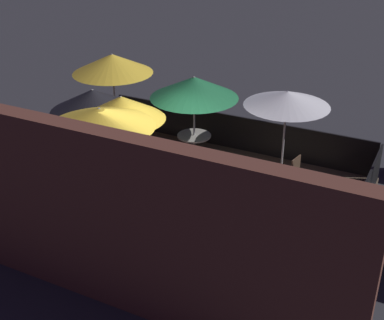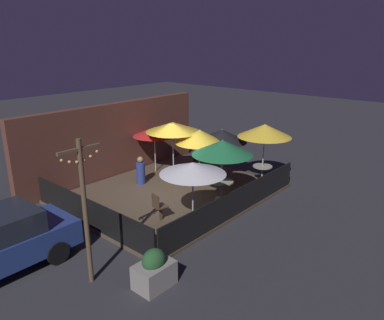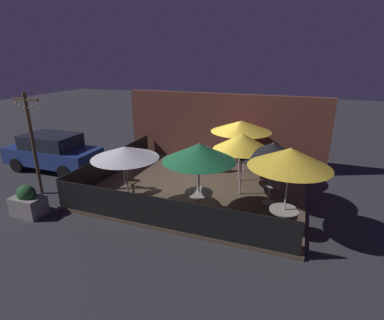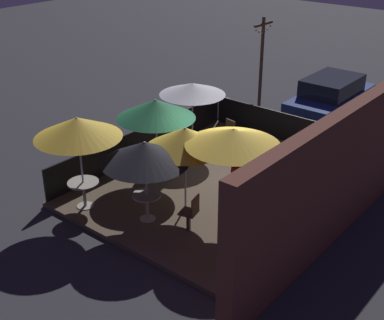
% 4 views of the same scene
% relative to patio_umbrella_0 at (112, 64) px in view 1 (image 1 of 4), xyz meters
% --- Properties ---
extents(ground_plane, '(60.00, 60.00, 0.00)m').
position_rel_patio_umbrella_0_xyz_m(ground_plane, '(-3.23, 2.13, -2.34)').
color(ground_plane, '#2D2D33').
extents(patio_deck, '(7.69, 6.28, 0.12)m').
position_rel_patio_umbrella_0_xyz_m(patio_deck, '(-3.23, 2.13, -2.28)').
color(patio_deck, brown).
rests_on(patio_deck, ground_plane).
extents(building_wall, '(9.29, 0.36, 3.25)m').
position_rel_patio_umbrella_0_xyz_m(building_wall, '(-3.23, 5.50, -0.71)').
color(building_wall, brown).
rests_on(building_wall, ground_plane).
extents(fence_front, '(7.49, 0.05, 0.95)m').
position_rel_patio_umbrella_0_xyz_m(fence_front, '(-3.23, -0.96, -1.74)').
color(fence_front, black).
rests_on(fence_front, patio_deck).
extents(fence_side_left, '(0.05, 6.08, 0.95)m').
position_rel_patio_umbrella_0_xyz_m(fence_side_left, '(-7.03, 2.13, -1.74)').
color(fence_side_left, black).
rests_on(fence_side_left, patio_deck).
extents(patio_umbrella_0, '(2.17, 2.17, 2.48)m').
position_rel_patio_umbrella_0_xyz_m(patio_umbrella_0, '(0.00, 0.00, 0.00)').
color(patio_umbrella_0, '#B2B2B7').
rests_on(patio_umbrella_0, patio_deck).
extents(patio_umbrella_1, '(2.22, 2.22, 2.29)m').
position_rel_patio_umbrella_0_xyz_m(patio_umbrella_1, '(-2.56, 0.21, -0.20)').
color(patio_umbrella_1, '#B2B2B7').
rests_on(patio_umbrella_1, patio_deck).
extents(patio_umbrella_2, '(2.13, 2.13, 2.11)m').
position_rel_patio_umbrella_0_xyz_m(patio_umbrella_2, '(-0.58, 1.70, -0.38)').
color(patio_umbrella_2, '#B2B2B7').
rests_on(patio_umbrella_2, patio_deck).
extents(patio_umbrella_3, '(1.93, 1.93, 2.03)m').
position_rel_patio_umbrella_0_xyz_m(patio_umbrella_3, '(-1.94, 4.40, -0.38)').
color(patio_umbrella_3, '#B2B2B7').
rests_on(patio_umbrella_3, patio_deck).
extents(patio_umbrella_4, '(2.01, 2.01, 2.23)m').
position_rel_patio_umbrella_0_xyz_m(patio_umbrella_4, '(-1.63, 2.05, -0.26)').
color(patio_umbrella_4, '#B2B2B7').
rests_on(patio_umbrella_4, patio_deck).
extents(patio_umbrella_5, '(2.08, 2.08, 2.11)m').
position_rel_patio_umbrella_0_xyz_m(patio_umbrella_5, '(-4.78, -0.30, -0.29)').
color(patio_umbrella_5, '#B2B2B7').
rests_on(patio_umbrella_5, patio_deck).
extents(patio_umbrella_6, '(2.29, 2.29, 2.42)m').
position_rel_patio_umbrella_0_xyz_m(patio_umbrella_6, '(-1.93, 3.27, -0.00)').
color(patio_umbrella_6, '#B2B2B7').
rests_on(patio_umbrella_6, patio_deck).
extents(dining_table_0, '(0.81, 0.81, 0.71)m').
position_rel_patio_umbrella_0_xyz_m(dining_table_0, '(-0.00, 0.00, -1.66)').
color(dining_table_0, '#9E998E').
rests_on(dining_table_0, patio_deck).
extents(dining_table_1, '(0.87, 0.87, 0.73)m').
position_rel_patio_umbrella_0_xyz_m(dining_table_1, '(-2.56, 0.21, -1.64)').
color(dining_table_1, '#9E998E').
rests_on(dining_table_1, patio_deck).
extents(dining_table_2, '(0.72, 0.72, 0.71)m').
position_rel_patio_umbrella_0_xyz_m(dining_table_2, '(-0.58, 1.70, -1.67)').
color(dining_table_2, '#9E998E').
rests_on(dining_table_2, patio_deck).
extents(patio_chair_0, '(0.48, 0.48, 0.95)m').
position_rel_patio_umbrella_0_xyz_m(patio_chair_0, '(-0.87, 2.86, -1.70)').
color(patio_chair_0, '#4C3828').
rests_on(patio_chair_0, patio_deck).
extents(patio_chair_1, '(0.47, 0.47, 0.96)m').
position_rel_patio_umbrella_0_xyz_m(patio_chair_1, '(-5.30, 0.72, -1.69)').
color(patio_chair_1, '#4C3828').
rests_on(patio_chair_1, patio_deck).
extents(patron_0, '(0.46, 0.46, 1.16)m').
position_rel_patio_umbrella_0_xyz_m(patron_0, '(-3.41, 3.72, -1.70)').
color(patron_0, navy).
rests_on(patron_0, patio_deck).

